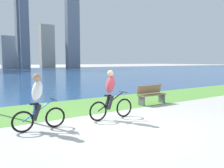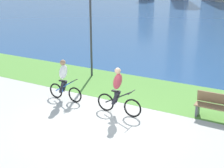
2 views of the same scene
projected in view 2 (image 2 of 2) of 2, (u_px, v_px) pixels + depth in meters
ground_plane at (100, 124)px, 10.19m from camera, size 300.00×300.00×0.00m
grass_strip_bayside at (145, 90)px, 13.25m from camera, size 120.00×3.48×0.01m
cyclist_lead at (118, 92)px, 10.71m from camera, size 1.77×0.52×1.72m
cyclist_trailing at (64, 80)px, 11.96m from camera, size 1.58×0.52×1.67m
bench_near_path at (217, 107)px, 10.45m from camera, size 1.50×0.47×0.90m
lamppost_tall at (91, 20)px, 14.39m from camera, size 0.28×0.28×4.28m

